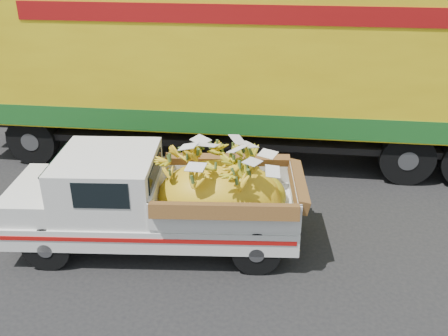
# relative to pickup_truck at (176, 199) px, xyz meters

# --- Properties ---
(ground) EXTENTS (100.00, 100.00, 0.00)m
(ground) POSITION_rel_pickup_truck_xyz_m (1.32, 0.16, -0.86)
(ground) COLOR black
(ground) RESTS_ON ground
(curb) EXTENTS (60.00, 0.25, 0.15)m
(curb) POSITION_rel_pickup_truck_xyz_m (1.32, 6.29, -0.78)
(curb) COLOR gray
(curb) RESTS_ON ground
(sidewalk) EXTENTS (60.00, 4.00, 0.14)m
(sidewalk) POSITION_rel_pickup_truck_xyz_m (1.32, 8.39, -0.79)
(sidewalk) COLOR gray
(sidewalk) RESTS_ON ground
(pickup_truck) EXTENTS (4.81, 2.69, 1.60)m
(pickup_truck) POSITION_rel_pickup_truck_xyz_m (0.00, 0.00, 0.00)
(pickup_truck) COLOR black
(pickup_truck) RESTS_ON ground
(semi_trailer) EXTENTS (12.06, 4.27, 3.80)m
(semi_trailer) POSITION_rel_pickup_truck_xyz_m (0.13, 3.84, 1.26)
(semi_trailer) COLOR black
(semi_trailer) RESTS_ON ground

